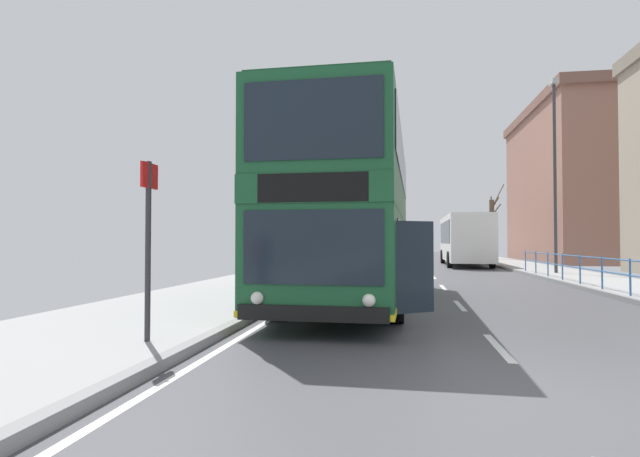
{
  "coord_description": "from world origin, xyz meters",
  "views": [
    {
      "loc": [
        -1.41,
        -5.11,
        1.55
      ],
      "look_at": [
        -3.32,
        6.87,
        1.86
      ],
      "focal_mm": 28.25,
      "sensor_mm": 36.0,
      "label": 1
    }
  ],
  "objects": [
    {
      "name": "ground",
      "position": [
        -0.72,
        -0.0,
        0.04
      ],
      "size": [
        15.8,
        140.0,
        0.2
      ],
      "color": "#46464B"
    },
    {
      "name": "background_bus_far_lane",
      "position": [
        2.67,
        28.19,
        1.71
      ],
      "size": [
        2.79,
        10.06,
        3.14
      ],
      "color": "white",
      "rests_on": "ground"
    },
    {
      "name": "double_decker_bus_main",
      "position": [
        -2.59,
        7.83,
        2.26
      ],
      "size": [
        3.18,
        11.0,
        4.32
      ],
      "color": "#19512D",
      "rests_on": "ground"
    },
    {
      "name": "bus_stop_sign_near",
      "position": [
        -4.94,
        1.55,
        1.71
      ],
      "size": [
        0.08,
        0.44,
        2.54
      ],
      "color": "#2D2D33",
      "rests_on": "ground"
    },
    {
      "name": "street_lamp_far_side",
      "position": [
        5.47,
        18.8,
        5.11
      ],
      "size": [
        0.28,
        0.6,
        8.7
      ],
      "color": "#38383D",
      "rests_on": "ground"
    },
    {
      "name": "background_building_00",
      "position": [
        13.54,
        36.65,
        6.08
      ],
      "size": [
        10.17,
        17.31,
        12.12
      ],
      "color": "#936656",
      "rests_on": "ground"
    },
    {
      "name": "bare_tree_far_00",
      "position": [
        5.91,
        37.17,
        2.68
      ],
      "size": [
        2.09,
        2.35,
        6.07
      ],
      "color": "brown",
      "rests_on": "ground"
    }
  ]
}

